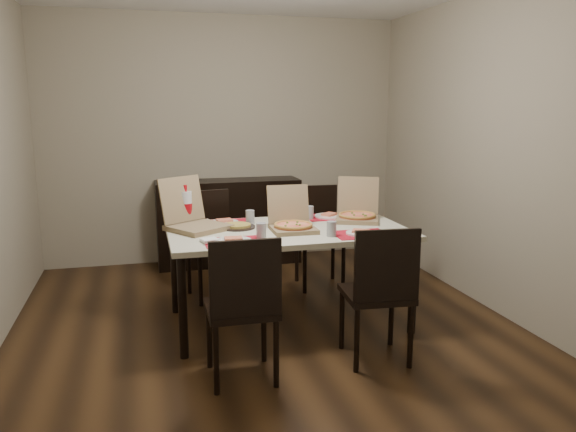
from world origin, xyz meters
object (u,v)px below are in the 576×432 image
object	(u,v)px
chair_near_left	(243,303)
pizza_box_center	(292,223)
sideboard	(229,222)
chair_far_left	(211,239)
chair_far_right	(318,231)
chair_near_right	(380,289)
dining_table	(288,237)
dip_bowl	(285,222)
soda_bottle	(186,208)

from	to	relation	value
chair_near_left	pizza_box_center	world-z (taller)	pizza_box_center
sideboard	chair_far_left	distance (m)	1.02
sideboard	chair_far_right	distance (m)	1.16
chair_near_right	dining_table	bearing A→B (deg)	115.34
sideboard	pizza_box_center	distance (m)	1.89
chair_far_left	dip_bowl	bearing A→B (deg)	-50.73
chair_near_left	chair_far_right	world-z (taller)	same
chair_far_left	dip_bowl	xyz separation A→B (m)	(0.52, -0.63, 0.25)
chair_far_left	chair_far_right	bearing A→B (deg)	2.96
sideboard	chair_far_left	xyz separation A→B (m)	(-0.31, -0.97, 0.06)
sideboard	chair_near_left	size ratio (longest dim) A/B	1.61
sideboard	dining_table	xyz separation A→B (m)	(0.18, -1.78, 0.23)
chair_near_left	pizza_box_center	size ratio (longest dim) A/B	2.55
sideboard	chair_near_right	distance (m)	2.68
chair_far_left	chair_far_right	world-z (taller)	same
sideboard	soda_bottle	distance (m)	1.61
dip_bowl	soda_bottle	size ratio (longest dim) A/B	0.32
chair_near_left	pizza_box_center	xyz separation A→B (m)	(0.53, 0.82, 0.29)
soda_bottle	dip_bowl	bearing A→B (deg)	-11.50
sideboard	dip_bowl	size ratio (longest dim) A/B	14.54
chair_near_right	chair_far_left	world-z (taller)	same
chair_near_left	soda_bottle	distance (m)	1.29
sideboard	chair_far_right	size ratio (longest dim) A/B	1.61
pizza_box_center	chair_near_right	bearing A→B (deg)	-64.11
sideboard	pizza_box_center	xyz separation A→B (m)	(0.20, -1.84, 0.35)
chair_near_left	chair_far_right	bearing A→B (deg)	59.43
sideboard	chair_far_left	bearing A→B (deg)	-107.60
dining_table	soda_bottle	xyz separation A→B (m)	(-0.74, 0.34, 0.20)
chair_near_right	sideboard	bearing A→B (deg)	102.50
chair_far_left	chair_far_right	size ratio (longest dim) A/B	1.00
sideboard	dining_table	size ratio (longest dim) A/B	0.83
dining_table	chair_far_left	bearing A→B (deg)	121.26
dining_table	pizza_box_center	xyz separation A→B (m)	(0.02, -0.06, 0.12)
pizza_box_center	sideboard	bearing A→B (deg)	96.28
chair_near_right	soda_bottle	size ratio (longest dim) A/B	2.92
chair_near_right	soda_bottle	world-z (taller)	soda_bottle
dip_bowl	soda_bottle	world-z (taller)	soda_bottle
soda_bottle	chair_near_right	bearing A→B (deg)	-45.91
chair_near_right	dip_bowl	world-z (taller)	chair_near_right
soda_bottle	chair_far_left	bearing A→B (deg)	62.52
dining_table	chair_far_right	xyz separation A→B (m)	(0.52, 0.86, -0.17)
chair_near_left	chair_far_right	size ratio (longest dim) A/B	1.00
dip_bowl	chair_near_left	bearing A→B (deg)	-116.76
chair_far_right	pizza_box_center	distance (m)	1.09
chair_far_right	soda_bottle	distance (m)	1.41
chair_near_right	chair_far_right	xyz separation A→B (m)	(0.12, 1.70, 0.00)
chair_near_left	chair_far_right	distance (m)	2.02
chair_near_left	chair_near_right	distance (m)	0.91
chair_near_right	dip_bowl	distance (m)	1.11
dining_table	pizza_box_center	distance (m)	0.13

